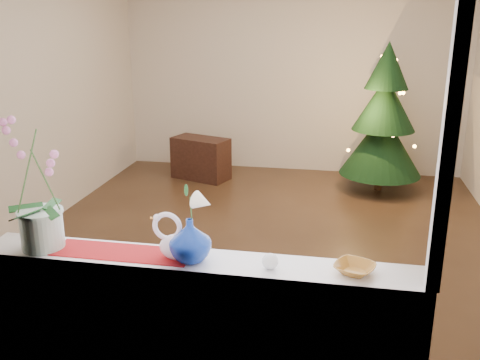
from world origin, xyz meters
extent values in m
plane|color=#352215|center=(0.00, 0.00, 0.00)|extent=(5.00, 5.00, 0.00)
cube|color=beige|center=(0.00, 2.50, 1.35)|extent=(4.50, 0.10, 2.70)
cube|color=beige|center=(0.00, -2.50, 1.35)|extent=(4.50, 0.10, 2.70)
cube|color=beige|center=(-2.25, 0.00, 1.35)|extent=(0.10, 5.00, 2.70)
cube|color=white|center=(0.00, -2.46, 0.44)|extent=(2.20, 0.08, 0.88)
cube|color=white|center=(0.00, -2.37, 0.90)|extent=(2.20, 0.26, 0.04)
cube|color=maroon|center=(-0.38, -2.37, 0.92)|extent=(0.70, 0.20, 0.01)
imported|color=navy|center=(-0.02, -2.39, 1.04)|extent=(0.31, 0.31, 0.25)
sphere|color=silver|center=(0.37, -2.41, 0.96)|extent=(0.09, 0.09, 0.08)
imported|color=#9E6722|center=(0.76, -2.38, 0.94)|extent=(0.20, 0.20, 0.04)
cube|color=black|center=(-1.10, 1.83, 0.27)|extent=(0.80, 0.58, 0.54)
camera|label=1|loc=(0.65, -4.65, 2.06)|focal=40.00mm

